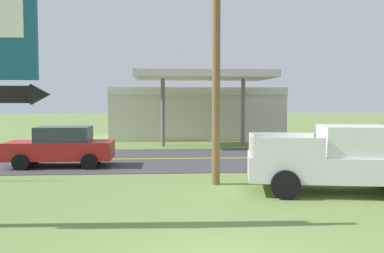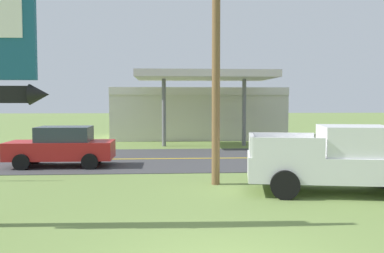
{
  "view_description": "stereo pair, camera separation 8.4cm",
  "coord_description": "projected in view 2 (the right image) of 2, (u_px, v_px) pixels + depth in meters",
  "views": [
    {
      "loc": [
        -1.03,
        -6.54,
        2.66
      ],
      "look_at": [
        0.0,
        8.0,
        1.8
      ],
      "focal_mm": 39.81,
      "sensor_mm": 36.0,
      "label": 1
    },
    {
      "loc": [
        -0.94,
        -6.54,
        2.66
      ],
      "look_at": [
        0.0,
        8.0,
        1.8
      ],
      "focal_mm": 39.81,
      "sensor_mm": 36.0,
      "label": 2
    }
  ],
  "objects": [
    {
      "name": "car_tan_near_lane",
      "position": [
        350.0,
        144.0,
        18.09
      ],
      "size": [
        4.2,
        2.0,
        1.64
      ],
      "color": "tan",
      "rests_on": "ground"
    },
    {
      "name": "car_red_mid_lane",
      "position": [
        62.0,
        146.0,
        17.31
      ],
      "size": [
        4.2,
        2.0,
        1.64
      ],
      "color": "red",
      "rests_on": "ground"
    },
    {
      "name": "road_asphalt",
      "position": [
        185.0,
        159.0,
        19.69
      ],
      "size": [
        140.0,
        8.0,
        0.02
      ],
      "primitive_type": "cube",
      "color": "#3D3D3F",
      "rests_on": "ground"
    },
    {
      "name": "pickup_white_parked_on_lawn",
      "position": [
        341.0,
        160.0,
        12.3
      ],
      "size": [
        5.47,
        2.93,
        1.96
      ],
      "color": "silver",
      "rests_on": "ground"
    },
    {
      "name": "road_centre_line",
      "position": [
        185.0,
        158.0,
        19.68
      ],
      "size": [
        126.0,
        0.2,
        0.01
      ],
      "primitive_type": "cube",
      "color": "gold",
      "rests_on": "road_asphalt"
    },
    {
      "name": "gas_station",
      "position": [
        197.0,
        111.0,
        30.95
      ],
      "size": [
        12.0,
        11.5,
        4.4
      ],
      "color": "beige",
      "rests_on": "ground"
    },
    {
      "name": "utility_pole",
      "position": [
        216.0,
        31.0,
        13.37
      ],
      "size": [
        2.09,
        0.26,
        9.08
      ],
      "color": "brown",
      "rests_on": "ground"
    }
  ]
}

